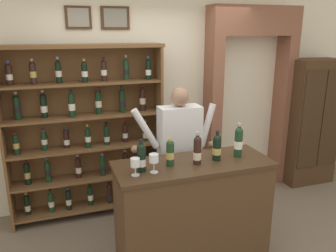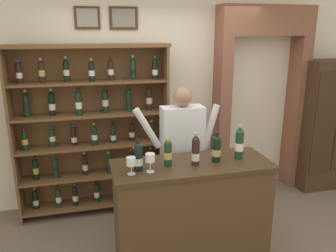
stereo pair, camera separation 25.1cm
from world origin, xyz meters
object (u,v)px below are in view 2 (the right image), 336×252
Objects in this scene: tasting_bottle_prosecco at (138,156)px; tasting_bottle_brunello at (168,152)px; wine_shelf at (93,127)px; wine_glass_left at (131,162)px; tasting_bottle_vin_santo at (216,148)px; tasting_bottle_riserva at (239,143)px; side_cabinet at (325,125)px; tasting_bottle_bianco at (196,151)px; tasting_counter at (191,214)px; wine_glass_center at (150,158)px; shopkeeper at (182,146)px.

tasting_bottle_prosecco reaches higher than tasting_bottle_brunello.
wine_shelf reaches higher than wine_glass_left.
tasting_bottle_vin_santo is 0.86× the size of tasting_bottle_riserva.
tasting_bottle_prosecco is 0.87× the size of tasting_bottle_riserva.
side_cabinet reaches higher than tasting_bottle_brunello.
wine_shelf reaches higher than tasting_bottle_riserva.
tasting_bottle_bianco is 0.45m from tasting_bottle_riserva.
tasting_bottle_riserva is at bearing 1.46° from tasting_counter.
side_cabinet is at bearing -1.43° from wine_shelf.
tasting_bottle_brunello is at bearing 28.88° from wine_glass_center.
wine_shelf is at bearing 136.15° from tasting_bottle_riserva.
tasting_bottle_bianco is at bearing -152.39° from side_cabinet.
tasting_counter is 4.43× the size of tasting_bottle_riserva.
shopkeeper is 10.90× the size of wine_glass_left.
tasting_bottle_brunello is 0.21m from wine_glass_center.
tasting_counter is 0.82m from tasting_bottle_riserva.
wine_glass_left is (-0.80, -0.10, -0.02)m from tasting_bottle_vin_santo.
tasting_bottle_bianco reaches higher than tasting_bottle_brunello.
wine_glass_center is at bearing -34.36° from tasting_bottle_prosecco.
tasting_counter is 5.14× the size of tasting_bottle_vin_santo.
tasting_counter is 0.88× the size of shopkeeper.
shopkeeper is 9.96× the size of wine_glass_center.
tasting_bottle_vin_santo is at bearing 2.00° from tasting_bottle_prosecco.
side_cabinet is 7.04× the size of tasting_bottle_brunello.
side_cabinet is 2.87m from tasting_bottle_brunello.
wine_glass_center is at bearing 2.66° from wine_glass_left.
tasting_counter is 5.63× the size of tasting_bottle_brunello.
tasting_bottle_bianco is (0.86, -1.31, 0.08)m from wine_shelf.
tasting_counter is (0.85, -1.27, -0.57)m from wine_shelf.
tasting_bottle_vin_santo is at bearing 8.14° from tasting_bottle_bianco.
wine_shelf is 3.22m from side_cabinet.
tasting_bottle_brunello is at bearing -155.42° from side_cabinet.
wine_shelf is at bearing 140.18° from shopkeeper.
tasting_bottle_riserva is at bearing -148.20° from side_cabinet.
tasting_bottle_riserva reaches higher than wine_glass_center.
wine_shelf is at bearing 178.57° from side_cabinet.
wine_glass_left is at bearing -173.62° from tasting_bottle_riserva.
tasting_counter is 0.69m from tasting_bottle_vin_santo.
wine_shelf is at bearing 104.72° from tasting_bottle_prosecco.
tasting_bottle_riserva is (0.47, 0.01, 0.68)m from tasting_counter.
tasting_bottle_prosecco is at bearing -176.12° from tasting_counter.
tasting_bottle_riserva reaches higher than tasting_bottle_bianco.
tasting_bottle_prosecco is 0.10m from wine_glass_left.
tasting_bottle_bianco is (0.25, -0.04, 0.01)m from tasting_bottle_brunello.
wine_shelf reaches higher than wine_glass_center.
tasting_bottle_vin_santo is (1.07, -1.28, 0.08)m from wine_shelf.
side_cabinet is 3.08m from wine_glass_center.
tasting_bottle_riserva is at bearing 4.91° from tasting_bottle_vin_santo.
wine_shelf is at bearing 123.34° from tasting_bottle_bianco.
tasting_bottle_riserva is at bearing -43.85° from wine_shelf.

